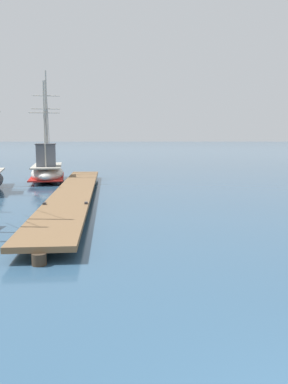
# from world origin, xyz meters

# --- Properties ---
(floating_dock) EXTENTS (3.34, 21.22, 0.53)m
(floating_dock) POSITION_xyz_m (-5.55, 17.01, 0.36)
(floating_dock) COLOR brown
(floating_dock) RESTS_ON ground
(fishing_boat_7) EXTENTS (3.15, 8.32, 7.59)m
(fishing_boat_7) POSITION_xyz_m (-8.62, 25.04, 0.80)
(fishing_boat_7) COLOR silver
(fishing_boat_7) RESTS_ON ground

